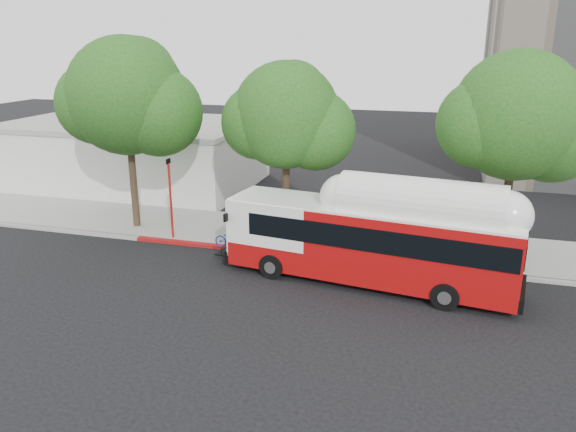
# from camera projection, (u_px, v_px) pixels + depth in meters

# --- Properties ---
(ground) EXTENTS (120.00, 120.00, 0.00)m
(ground) POSITION_uv_depth(u_px,v_px,m) (269.00, 291.00, 22.13)
(ground) COLOR black
(ground) RESTS_ON ground
(sidewalk) EXTENTS (60.00, 5.00, 0.15)m
(sidewalk) POSITION_uv_depth(u_px,v_px,m) (308.00, 236.00, 28.07)
(sidewalk) COLOR gray
(sidewalk) RESTS_ON ground
(curb_strip) EXTENTS (60.00, 0.30, 0.15)m
(curb_strip) POSITION_uv_depth(u_px,v_px,m) (294.00, 254.00, 25.69)
(curb_strip) COLOR gray
(curb_strip) RESTS_ON ground
(red_curb_segment) EXTENTS (10.00, 0.32, 0.16)m
(red_curb_segment) POSITION_uv_depth(u_px,v_px,m) (233.00, 248.00, 26.46)
(red_curb_segment) COLOR maroon
(red_curb_segment) RESTS_ON ground
(street_tree_left) EXTENTS (6.67, 5.80, 9.74)m
(street_tree_left) POSITION_uv_depth(u_px,v_px,m) (136.00, 101.00, 27.44)
(street_tree_left) COLOR #2D2116
(street_tree_left) RESTS_ON ground
(street_tree_mid) EXTENTS (5.75, 5.00, 8.62)m
(street_tree_mid) POSITION_uv_depth(u_px,v_px,m) (295.00, 120.00, 26.06)
(street_tree_mid) COLOR #2D2116
(street_tree_mid) RESTS_ON ground
(street_tree_right) EXTENTS (6.21, 5.40, 9.18)m
(street_tree_right) POSITION_uv_depth(u_px,v_px,m) (527.00, 121.00, 23.17)
(street_tree_right) COLOR #2D2116
(street_tree_right) RESTS_ON ground
(low_commercial_bldg) EXTENTS (16.20, 10.20, 4.25)m
(low_commercial_bldg) POSITION_uv_depth(u_px,v_px,m) (134.00, 153.00, 37.95)
(low_commercial_bldg) COLOR silver
(low_commercial_bldg) RESTS_ON ground
(transit_bus) EXTENTS (12.62, 4.10, 3.68)m
(transit_bus) POSITION_uv_depth(u_px,v_px,m) (371.00, 243.00, 22.36)
(transit_bus) COLOR #9E0A0B
(transit_bus) RESTS_ON ground
(signal_pole) EXTENTS (0.12, 0.39, 4.10)m
(signal_pole) POSITION_uv_depth(u_px,v_px,m) (171.00, 199.00, 27.08)
(signal_pole) COLOR red
(signal_pole) RESTS_ON ground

